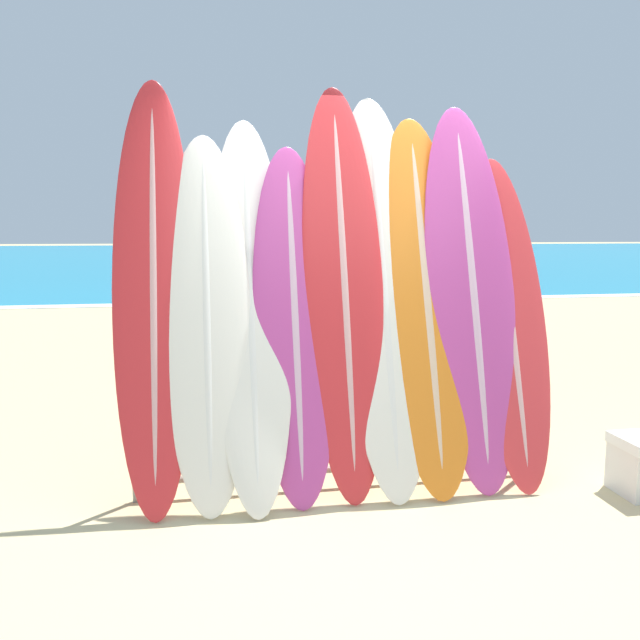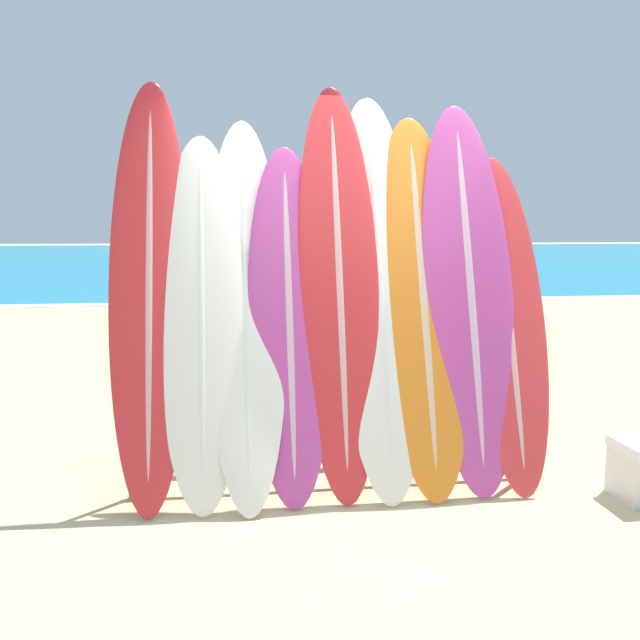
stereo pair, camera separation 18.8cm
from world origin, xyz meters
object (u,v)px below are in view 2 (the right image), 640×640
object	(u,v)px
surfboard_slot_2	(245,304)
surfboard_slot_4	(339,286)
surfboard_rack	(337,410)
surfboard_slot_6	(422,299)
surfboard_slot_7	(469,293)
person_mid_beach	(211,277)
surfboard_slot_3	(289,320)
surfboard_slot_8	(508,319)
surfboard_slot_0	(150,287)
surfboard_slot_1	(202,316)
person_near_water	(394,262)
surfboard_slot_5	(379,289)
person_far_left	(457,290)

from	to	relation	value
surfboard_slot_2	surfboard_slot_4	world-z (taller)	surfboard_slot_4
surfboard_rack	surfboard_slot_6	bearing A→B (deg)	6.36
surfboard_slot_7	person_mid_beach	xyz separation A→B (m)	(-1.87, 6.29, -0.34)
surfboard_slot_6	person_mid_beach	distance (m)	6.48
surfboard_slot_3	surfboard_slot_8	world-z (taller)	surfboard_slot_3
surfboard_slot_3	surfboard_slot_4	world-z (taller)	surfboard_slot_4
surfboard_rack	surfboard_slot_0	distance (m)	1.38
surfboard_slot_1	surfboard_slot_6	world-z (taller)	surfboard_slot_6
surfboard_slot_0	person_near_water	xyz separation A→B (m)	(3.82, 8.99, -0.32)
surfboard_slot_1	person_mid_beach	world-z (taller)	surfboard_slot_1
surfboard_slot_8	surfboard_slot_7	bearing A→B (deg)	172.11
surfboard_slot_1	surfboard_slot_8	xyz separation A→B (m)	(1.94, -0.01, -0.06)
surfboard_slot_0	surfboard_slot_1	size ratio (longest dim) A/B	1.15
surfboard_slot_2	surfboard_slot_3	xyz separation A→B (m)	(0.26, -0.05, -0.09)
surfboard_slot_3	person_mid_beach	size ratio (longest dim) A/B	1.32
surfboard_slot_1	surfboard_slot_5	size ratio (longest dim) A/B	0.89
surfboard_slot_7	person_far_left	xyz separation A→B (m)	(1.54, 4.41, -0.41)
surfboard_slot_8	person_mid_beach	xyz separation A→B (m)	(-2.12, 6.32, -0.16)
surfboard_slot_2	surfboard_slot_8	bearing A→B (deg)	-1.86
surfboard_slot_0	surfboard_slot_6	distance (m)	1.69
surfboard_slot_2	person_far_left	size ratio (longest dim) A/B	1.57
surfboard_slot_0	surfboard_slot_1	bearing A→B (deg)	-11.73
surfboard_slot_3	person_near_water	size ratio (longest dim) A/B	1.22
surfboard_rack	person_mid_beach	bearing A→B (deg)	99.05
person_mid_beach	surfboard_slot_1	bearing A→B (deg)	-171.48
surfboard_rack	surfboard_slot_6	distance (m)	0.88
surfboard_slot_1	surfboard_slot_4	world-z (taller)	surfboard_slot_4
surfboard_slot_1	person_far_left	size ratio (longest dim) A/B	1.49
surfboard_slot_1	surfboard_slot_3	size ratio (longest dim) A/B	1.03
surfboard_slot_2	person_mid_beach	bearing A→B (deg)	94.12
surfboard_slot_6	person_near_water	world-z (taller)	surfboard_slot_6
surfboard_slot_4	surfboard_slot_8	world-z (taller)	surfboard_slot_4
surfboard_slot_1	person_mid_beach	bearing A→B (deg)	91.70
surfboard_slot_5	person_near_water	xyz separation A→B (m)	(2.41, 8.99, -0.29)
surfboard_slot_4	surfboard_slot_7	xyz separation A→B (m)	(0.84, -0.01, -0.05)
surfboard_rack	person_mid_beach	size ratio (longest dim) A/B	1.57
surfboard_slot_8	person_near_water	xyz separation A→B (m)	(1.58, 9.06, -0.09)
surfboard_slot_5	person_mid_beach	bearing A→B (deg)	101.66
surfboard_slot_4	surfboard_slot_7	world-z (taller)	surfboard_slot_4
surfboard_slot_7	person_mid_beach	bearing A→B (deg)	106.56
surfboard_slot_8	surfboard_rack	bearing A→B (deg)	-178.99
surfboard_rack	person_far_left	distance (m)	5.07
surfboard_slot_0	surfboard_slot_6	size ratio (longest dim) A/B	1.08
surfboard_slot_4	person_far_left	size ratio (longest dim) A/B	1.71
surfboard_slot_2	surfboard_slot_3	size ratio (longest dim) A/B	1.09
surfboard_rack	surfboard_slot_4	distance (m)	0.78
surfboard_slot_2	surfboard_slot_4	xyz separation A→B (m)	(0.58, -0.00, 0.11)
person_far_left	surfboard_slot_0	bearing A→B (deg)	-120.51
surfboard_rack	surfboard_slot_3	size ratio (longest dim) A/B	1.19
surfboard_slot_2	surfboard_slot_7	size ratio (longest dim) A/B	0.95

